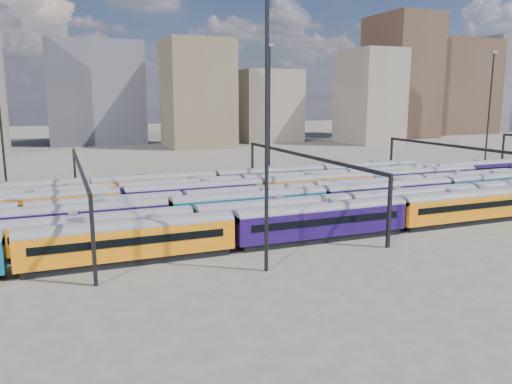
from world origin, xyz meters
name	(u,v)px	position (x,y,z in m)	size (l,w,h in m)	color
ground	(237,215)	(0.00, 0.00, 0.00)	(500.00, 500.00, 0.00)	#44403A
rake_0	(233,226)	(-5.85, -15.00, 2.72)	(126.05, 3.07, 5.18)	black
rake_1	(193,219)	(-8.78, -10.00, 2.57)	(119.27, 2.91, 4.89)	black
rake_2	(169,210)	(-10.47, -5.00, 2.69)	(124.68, 3.04, 5.12)	black
rake_3	(183,202)	(-7.55, 0.00, 2.46)	(114.14, 2.79, 4.68)	black
rake_4	(122,198)	(-14.70, 5.00, 2.60)	(120.72, 2.94, 4.95)	black
rake_5	(295,181)	(13.70, 10.00, 2.45)	(94.62, 2.77, 4.66)	black
rake_6	(89,188)	(-18.32, 15.00, 2.55)	(118.59, 2.89, 4.86)	black
gantry_1	(80,174)	(-20.00, 0.00, 6.79)	(0.35, 40.35, 8.03)	black
gantry_2	(304,163)	(10.00, 0.00, 6.79)	(0.35, 40.35, 8.03)	black
gantry_3	(467,154)	(40.00, 0.00, 6.79)	(0.35, 40.35, 8.03)	black
mast_2	(267,119)	(-5.00, -22.00, 13.97)	(1.40, 0.50, 25.60)	black
mast_3	(269,108)	(15.00, 24.00, 13.97)	(1.40, 0.50, 25.60)	black
mast_5	(490,106)	(65.00, 20.00, 13.97)	(1.40, 0.50, 25.60)	black
skyline	(395,85)	(104.75, 105.73, 20.83)	(399.22, 60.48, 50.03)	#665B4C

